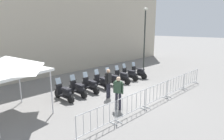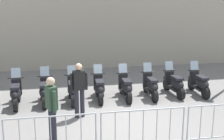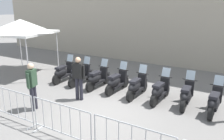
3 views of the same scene
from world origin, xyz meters
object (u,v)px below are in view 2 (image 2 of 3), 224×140
motorcycle_1 (45,92)px  motorcycle_3 (99,88)px  motorcycle_0 (16,94)px  motorcycle_6 (175,84)px  motorcycle_4 (126,87)px  officer_near_row_end (52,106)px  barrier_segment_1 (51,138)px  motorcycle_7 (200,84)px  motorcycle_5 (151,86)px  barrier_segment_2 (143,131)px  motorcycle_2 (73,90)px  officer_mid_plaza (79,87)px

motorcycle_1 → motorcycle_3: same height
motorcycle_0 → motorcycle_6: 5.87m
motorcycle_0 → motorcycle_6: (5.78, -1.05, 0.00)m
motorcycle_1 → motorcycle_4: same height
motorcycle_1 → motorcycle_3: (1.92, -0.35, 0.00)m
motorcycle_4 → officer_near_row_end: 4.01m
motorcycle_1 → barrier_segment_1: (-0.51, -3.89, 0.07)m
motorcycle_4 → motorcycle_7: size_ratio=1.00×
motorcycle_6 → officer_near_row_end: size_ratio=1.00×
motorcycle_3 → officer_near_row_end: bearing=-130.1°
motorcycle_5 → barrier_segment_2: size_ratio=0.83×
barrier_segment_1 → motorcycle_3: bearing=55.5°
motorcycle_4 → motorcycle_6: (1.95, -0.29, 0.00)m
motorcycle_2 → motorcycle_6: bearing=-10.6°
motorcycle_7 → barrier_segment_2: 5.16m
motorcycle_0 → motorcycle_6: bearing=-10.3°
motorcycle_1 → officer_near_row_end: 3.07m
motorcycle_2 → officer_near_row_end: officer_near_row_end is taller
motorcycle_1 → officer_near_row_end: (-0.31, -3.00, 0.53)m
motorcycle_0 → officer_mid_plaza: size_ratio=1.00×
motorcycle_3 → officer_mid_plaza: bearing=-130.9°
motorcycle_1 → motorcycle_5: same height
motorcycle_1 → motorcycle_6: (4.82, -0.90, 0.00)m
motorcycle_1 → motorcycle_5: size_ratio=1.00×
motorcycle_5 → barrier_segment_1: (-4.34, -3.08, 0.07)m
motorcycle_0 → barrier_segment_1: size_ratio=0.84×
motorcycle_2 → motorcycle_0: bearing=170.4°
motorcycle_5 → barrier_segment_1: size_ratio=0.83×
motorcycle_3 → barrier_segment_1: 4.30m
motorcycle_1 → motorcycle_2: size_ratio=1.00×
motorcycle_0 → motorcycle_4: bearing=-11.2°
motorcycle_0 → motorcycle_2: bearing=-9.6°
motorcycle_4 → officer_near_row_end: officer_near_row_end is taller
motorcycle_4 → barrier_segment_1: (-3.38, -3.27, 0.07)m
motorcycle_0 → officer_mid_plaza: 2.57m
motorcycle_7 → barrier_segment_1: motorcycle_7 is taller
motorcycle_6 → barrier_segment_1: motorcycle_6 is taller
motorcycle_7 → motorcycle_0: bearing=168.5°
motorcycle_6 → barrier_segment_2: (-3.20, -3.42, 0.07)m
motorcycle_0 → barrier_segment_2: 5.16m
motorcycle_5 → officer_mid_plaza: (-3.03, -0.84, 0.53)m
motorcycle_0 → officer_near_row_end: officer_near_row_end is taller
officer_near_row_end → officer_mid_plaza: same height
motorcycle_0 → motorcycle_1: (0.96, -0.14, 0.00)m
motorcycle_2 → motorcycle_4: 1.96m
motorcycle_3 → barrier_segment_2: size_ratio=0.83×
motorcycle_2 → motorcycle_3: (0.96, -0.17, 0.00)m
barrier_segment_1 → officer_near_row_end: officer_near_row_end is taller
motorcycle_2 → officer_mid_plaza: bearing=-96.2°
motorcycle_2 → motorcycle_4: (1.91, -0.44, 0.00)m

